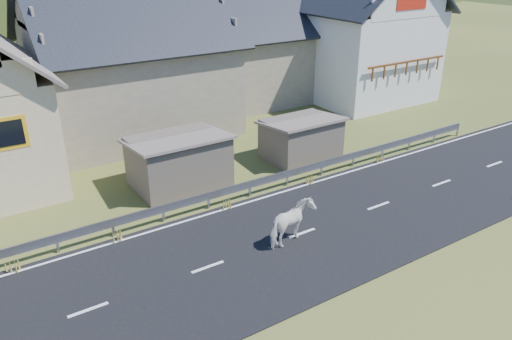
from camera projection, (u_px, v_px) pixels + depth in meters
ground at (302, 234)px, 18.77m from camera, size 160.00×160.00×0.00m
road at (302, 234)px, 18.76m from camera, size 60.00×7.00×0.04m
lane_markings at (302, 233)px, 18.75m from camera, size 60.00×6.60×0.01m
guardrail at (250, 185)px, 21.36m from camera, size 28.10×0.09×0.75m
shed_left at (179, 161)px, 22.31m from camera, size 4.30×3.30×2.40m
shed_right at (301, 139)px, 25.18m from camera, size 3.80×2.90×2.20m
house_stone_a at (127, 49)px, 27.87m from camera, size 10.80×9.80×8.90m
house_stone_b at (257, 36)px, 34.50m from camera, size 9.80×8.80×8.10m
house_white at (353, 22)px, 34.83m from camera, size 8.80×10.80×9.70m
horse at (292, 223)px, 17.86m from camera, size 1.34×2.04×1.59m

